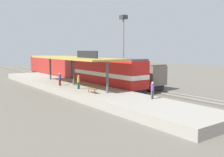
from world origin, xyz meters
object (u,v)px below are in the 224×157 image
at_px(person_waiting, 60,79).
at_px(person_boarding, 152,89).
at_px(freight_car, 131,74).
at_px(light_mast, 123,34).
at_px(platform_bench, 92,89).
at_px(locomotive, 107,73).
at_px(person_walking, 78,81).
at_px(passenger_carriage_single, 55,67).

height_order(person_waiting, person_boarding, same).
relative_size(freight_car, light_mast, 1.03).
xyz_separation_m(platform_bench, light_mast, (13.80, 11.62, 7.05)).
height_order(light_mast, person_boarding, light_mast).
xyz_separation_m(platform_bench, locomotive, (6.00, 5.65, 1.07)).
distance_m(locomotive, person_walking, 6.22).
distance_m(locomotive, person_boarding, 12.51).
bearing_deg(person_boarding, locomotive, 76.26).
xyz_separation_m(freight_car, person_walking, (-10.38, -2.17, -0.12)).
xyz_separation_m(freight_car, person_waiting, (-10.96, 1.95, -0.12)).
bearing_deg(person_walking, person_boarding, -74.15).
xyz_separation_m(locomotive, freight_car, (4.60, -0.05, -0.44)).
relative_size(freight_car, person_boarding, 7.02).
relative_size(person_waiting, person_walking, 1.00).
relative_size(person_walking, person_boarding, 1.00).
relative_size(platform_bench, person_boarding, 0.99).
bearing_deg(person_waiting, light_mast, 16.01).
height_order(passenger_carriage_single, person_walking, passenger_carriage_single).
relative_size(freight_car, person_waiting, 7.02).
relative_size(platform_bench, person_walking, 0.99).
height_order(person_walking, person_boarding, same).
distance_m(freight_car, person_walking, 10.61).
relative_size(light_mast, person_boarding, 6.84).
xyz_separation_m(passenger_carriage_single, person_waiting, (-6.36, -16.10, -0.46)).
bearing_deg(freight_car, locomotive, 179.37).
bearing_deg(freight_car, person_boarding, -122.06).
bearing_deg(person_boarding, light_mast, 59.25).
distance_m(person_waiting, person_boarding, 14.44).
xyz_separation_m(locomotive, passenger_carriage_single, (0.00, 18.00, -0.10)).
distance_m(locomotive, freight_car, 4.62).
distance_m(passenger_carriage_single, person_walking, 21.04).
xyz_separation_m(light_mast, person_waiting, (-14.16, -4.06, -6.54)).
distance_m(platform_bench, locomotive, 8.31).
height_order(freight_car, light_mast, light_mast).
relative_size(platform_bench, freight_car, 0.14).
bearing_deg(person_waiting, freight_car, -10.10).
distance_m(light_mast, person_waiting, 16.12).
bearing_deg(light_mast, person_waiting, -163.99).
relative_size(locomotive, person_walking, 8.44).
relative_size(platform_bench, passenger_carriage_single, 0.08).
distance_m(platform_bench, person_boarding, 7.18).
bearing_deg(freight_car, light_mast, 62.00).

